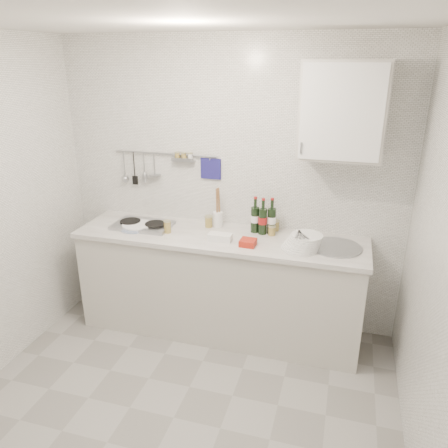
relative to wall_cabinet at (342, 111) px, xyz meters
The scene contains 17 objects.
floor 2.47m from the wall_cabinet, 126.42° to the right, with size 3.00×3.00×0.00m, color slate.
ceiling 1.61m from the wall_cabinet, 126.42° to the right, with size 3.00×3.00×0.00m, color silver.
back_wall 1.15m from the wall_cabinet, 168.67° to the left, with size 3.00×0.02×2.50m, color silver.
wall_right 1.53m from the wall_cabinet, 63.80° to the right, with size 0.02×2.80×2.50m, color silver.
counter 1.76m from the wall_cabinet, behind, with size 2.44×0.64×0.96m.
wall_rail 1.59m from the wall_cabinet, behind, with size 0.98×0.09×0.34m.
wall_cabinet is the anchor object (origin of this frame).
plate_stack_hob 1.93m from the wall_cabinet, behind, with size 0.28×0.27×0.04m.
plate_stack_sink 1.02m from the wall_cabinet, 133.00° to the right, with size 0.31×0.30×0.12m.
wine_bottles 1.04m from the wall_cabinet, behind, with size 0.21×0.10×0.31m.
butter_dish 1.34m from the wall_cabinet, 165.38° to the right, with size 0.19×0.09×0.06m, color white.
strawberry_punnet 1.21m from the wall_cabinet, 156.87° to the right, with size 0.12×0.12×0.05m, color red.
utensil_crock 1.36m from the wall_cabinet, behind, with size 0.09×0.09×0.36m.
jar_a 1.43m from the wall_cabinet, behind, with size 0.07×0.07×0.10m.
jar_b 1.10m from the wall_cabinet, 165.69° to the left, with size 0.07×0.07×0.09m.
jar_c 1.10m from the wall_cabinet, behind, with size 0.06×0.06×0.08m.
jar_d 1.66m from the wall_cabinet, behind, with size 0.06×0.06×0.11m.
Camera 1 is at (0.97, -2.13, 2.31)m, focal length 35.00 mm.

